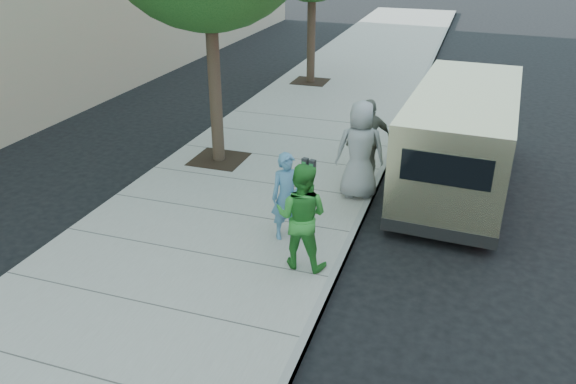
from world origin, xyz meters
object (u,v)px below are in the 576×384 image
(person_officer, at_px, (287,197))
(van, at_px, (461,138))
(person_striped_polo, at_px, (369,140))
(parking_meter, at_px, (309,177))
(person_gray_shirt, at_px, (360,150))
(person_green_shirt, at_px, (302,216))

(person_officer, bearing_deg, van, 20.30)
(van, distance_m, person_striped_polo, 1.90)
(parking_meter, relative_size, person_gray_shirt, 0.64)
(person_officer, relative_size, person_green_shirt, 0.89)
(van, bearing_deg, person_striped_polo, -163.70)
(person_gray_shirt, distance_m, person_striped_polo, 0.93)
(person_officer, distance_m, person_gray_shirt, 2.20)
(person_officer, height_order, person_green_shirt, person_green_shirt)
(parking_meter, xyz_separation_m, person_striped_polo, (0.64, 2.32, -0.03))
(van, bearing_deg, person_green_shirt, -114.50)
(person_green_shirt, bearing_deg, parking_meter, -76.59)
(parking_meter, relative_size, person_striped_polo, 0.71)
(parking_meter, bearing_deg, person_gray_shirt, 80.16)
(parking_meter, bearing_deg, person_striped_polo, 89.34)
(parking_meter, relative_size, van, 0.21)
(parking_meter, distance_m, person_green_shirt, 1.45)
(person_striped_polo, bearing_deg, parking_meter, 36.81)
(van, distance_m, person_green_shirt, 4.70)
(parking_meter, distance_m, person_gray_shirt, 1.54)
(person_officer, height_order, person_gray_shirt, person_gray_shirt)
(van, bearing_deg, parking_meter, -129.01)
(person_officer, distance_m, person_striped_polo, 3.07)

